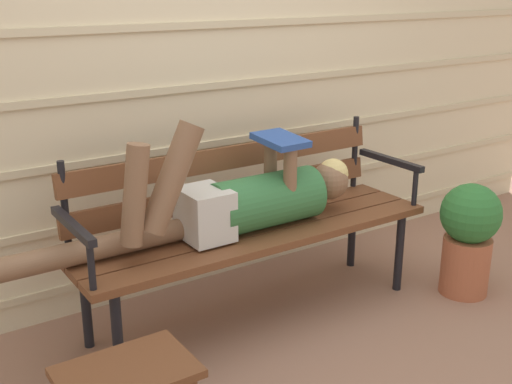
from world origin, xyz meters
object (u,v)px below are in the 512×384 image
at_px(reclining_person, 239,200).
at_px(potted_plant, 469,234).
at_px(footstool, 127,384).
at_px(park_bench, 248,216).

distance_m(reclining_person, potted_plant, 1.25).
height_order(reclining_person, footstool, reclining_person).
distance_m(park_bench, reclining_person, 0.17).
height_order(park_bench, potted_plant, park_bench).
height_order(park_bench, footstool, park_bench).
relative_size(park_bench, reclining_person, 1.02).
distance_m(park_bench, footstool, 1.13).
height_order(reclining_person, potted_plant, reclining_person).
xyz_separation_m(park_bench, footstool, (-0.90, -0.63, -0.23)).
height_order(park_bench, reclining_person, reclining_person).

